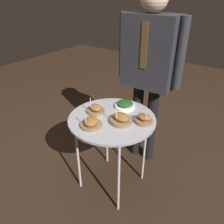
{
  "coord_description": "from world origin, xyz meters",
  "views": [
    {
      "loc": [
        0.82,
        -1.17,
        1.56
      ],
      "look_at": [
        0.0,
        0.0,
        0.74
      ],
      "focal_mm": 35.0,
      "sensor_mm": 36.0,
      "label": 1
    }
  ],
  "objects": [
    {
      "name": "serving_cart",
      "position": [
        0.0,
        0.0,
        0.64
      ],
      "size": [
        0.67,
        0.67,
        0.69
      ],
      "color": "#939399",
      "rests_on": "ground_plane"
    },
    {
      "name": "bowl_spinach_mid_left",
      "position": [
        -0.01,
        0.2,
        0.72
      ],
      "size": [
        0.17,
        0.17,
        0.05
      ],
      "color": "white",
      "rests_on": "serving_cart"
    },
    {
      "name": "bowl_roast_center",
      "position": [
        0.23,
        0.08,
        0.72
      ],
      "size": [
        0.13,
        0.13,
        0.14
      ],
      "color": "brown",
      "rests_on": "serving_cart"
    },
    {
      "name": "bowl_roast_far_rim",
      "position": [
        -0.06,
        -0.18,
        0.72
      ],
      "size": [
        0.16,
        0.16,
        0.13
      ],
      "color": "brown",
      "rests_on": "serving_cart"
    },
    {
      "name": "waiter_figure",
      "position": [
        0.04,
        0.5,
        1.02
      ],
      "size": [
        0.59,
        0.22,
        1.6
      ],
      "color": "black",
      "rests_on": "ground_plane"
    },
    {
      "name": "bowl_roast_front_center",
      "position": [
        -0.15,
        -0.01,
        0.72
      ],
      "size": [
        0.14,
        0.14,
        0.13
      ],
      "color": "brown",
      "rests_on": "serving_cart"
    },
    {
      "name": "ground_plane",
      "position": [
        0.0,
        0.0,
        0.0
      ],
      "size": [
        8.0,
        8.0,
        0.0
      ],
      "primitive_type": "plane",
      "color": "black"
    },
    {
      "name": "bowl_roast_mid_right",
      "position": [
        0.09,
        -0.02,
        0.72
      ],
      "size": [
        0.17,
        0.17,
        0.16
      ],
      "color": "brown",
      "rests_on": "serving_cart"
    }
  ]
}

